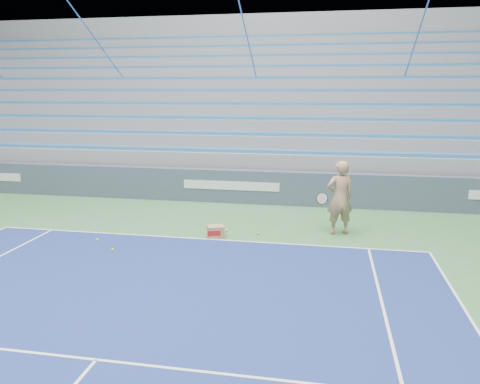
% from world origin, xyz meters
% --- Properties ---
extents(sponsor_barrier, '(30.00, 0.32, 1.10)m').
position_xyz_m(sponsor_barrier, '(0.00, 15.88, 0.55)').
color(sponsor_barrier, '#3D4A5D').
rests_on(sponsor_barrier, ground).
extents(bleachers, '(31.00, 9.15, 7.30)m').
position_xyz_m(bleachers, '(0.00, 21.60, 2.36)').
color(bleachers, gray).
rests_on(bleachers, ground).
extents(tennis_player, '(1.02, 0.95, 1.93)m').
position_xyz_m(tennis_player, '(3.43, 13.00, 0.97)').
color(tennis_player, tan).
rests_on(tennis_player, ground).
extents(ball_box, '(0.49, 0.44, 0.31)m').
position_xyz_m(ball_box, '(0.35, 12.09, 0.15)').
color(ball_box, '#A57C4F').
rests_on(ball_box, ground).
extents(tennis_ball_0, '(0.07, 0.07, 0.07)m').
position_xyz_m(tennis_ball_0, '(-1.77, 10.64, 0.03)').
color(tennis_ball_0, '#CCD92C').
rests_on(tennis_ball_0, ground).
extents(tennis_ball_1, '(0.07, 0.07, 0.07)m').
position_xyz_m(tennis_ball_1, '(0.53, 12.62, 0.03)').
color(tennis_ball_1, '#CCD92C').
rests_on(tennis_ball_1, ground).
extents(tennis_ball_2, '(0.07, 0.07, 0.07)m').
position_xyz_m(tennis_ball_2, '(-2.49, 11.28, 0.03)').
color(tennis_ball_2, '#CCD92C').
rests_on(tennis_ball_2, ground).
extents(tennis_ball_3, '(0.07, 0.07, 0.07)m').
position_xyz_m(tennis_ball_3, '(1.37, 12.53, 0.03)').
color(tennis_ball_3, '#CCD92C').
rests_on(tennis_ball_3, ground).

